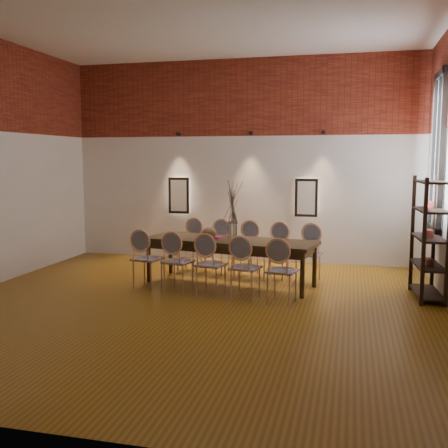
% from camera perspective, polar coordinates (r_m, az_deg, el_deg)
% --- Properties ---
extents(floor, '(7.00, 7.00, 0.02)m').
position_cam_1_polar(floor, '(7.42, -3.74, -9.05)').
color(floor, '#8D5F15').
rests_on(floor, ground).
extents(ceiling, '(7.00, 7.00, 0.02)m').
position_cam_1_polar(ceiling, '(7.39, -4.01, 22.44)').
color(ceiling, silver).
rests_on(ceiling, ground).
extents(wall_back, '(7.00, 0.10, 4.00)m').
position_cam_1_polar(wall_back, '(10.57, 1.99, 6.83)').
color(wall_back, silver).
rests_on(wall_back, ground).
extents(wall_front, '(7.00, 0.10, 4.00)m').
position_cam_1_polar(wall_front, '(3.90, -19.92, 5.83)').
color(wall_front, silver).
rests_on(wall_front, ground).
extents(brick_band_back, '(7.00, 0.02, 1.50)m').
position_cam_1_polar(brick_band_back, '(10.57, 1.94, 13.62)').
color(brick_band_back, maroon).
rests_on(brick_band_back, ground).
extents(niche_left, '(0.36, 0.06, 0.66)m').
position_cam_1_polar(niche_left, '(10.84, -4.89, 3.11)').
color(niche_left, '#FFEAC6').
rests_on(niche_left, wall_back).
extents(niche_right, '(0.36, 0.06, 0.66)m').
position_cam_1_polar(niche_right, '(10.31, 8.96, 2.84)').
color(niche_right, '#FFEAC6').
rests_on(niche_right, wall_back).
extents(spot_fixture_left, '(0.08, 0.10, 0.08)m').
position_cam_1_polar(spot_fixture_left, '(10.79, -5.01, 9.73)').
color(spot_fixture_left, black).
rests_on(spot_fixture_left, wall_back).
extents(spot_fixture_mid, '(0.08, 0.10, 0.08)m').
position_cam_1_polar(spot_fixture_mid, '(10.41, 2.95, 9.85)').
color(spot_fixture_mid, black).
rests_on(spot_fixture_mid, wall_back).
extents(spot_fixture_right, '(0.08, 0.10, 0.08)m').
position_cam_1_polar(spot_fixture_right, '(10.24, 10.78, 9.78)').
color(spot_fixture_right, black).
rests_on(spot_fixture_right, wall_back).
extents(window_glass, '(0.02, 0.78, 2.38)m').
position_cam_1_polar(window_glass, '(8.89, 22.37, 7.20)').
color(window_glass, silver).
rests_on(window_glass, wall_right).
extents(window_frame, '(0.08, 0.90, 2.50)m').
position_cam_1_polar(window_frame, '(8.89, 22.24, 7.21)').
color(window_frame, black).
rests_on(window_frame, wall_right).
extents(window_mullion, '(0.06, 0.06, 2.40)m').
position_cam_1_polar(window_mullion, '(8.89, 22.24, 7.21)').
color(window_mullion, black).
rests_on(window_mullion, wall_right).
extents(dining_table, '(2.92, 1.37, 0.75)m').
position_cam_1_polar(dining_table, '(8.60, 0.63, -4.14)').
color(dining_table, '#38230E').
rests_on(dining_table, floor).
extents(chair_near_a, '(0.51, 0.51, 0.94)m').
position_cam_1_polar(chair_near_a, '(8.46, -8.35, -3.76)').
color(chair_near_a, tan).
rests_on(chair_near_a, floor).
extents(chair_near_b, '(0.51, 0.51, 0.94)m').
position_cam_1_polar(chair_near_b, '(8.18, -5.01, -4.08)').
color(chair_near_b, tan).
rests_on(chair_near_b, floor).
extents(chair_near_c, '(0.51, 0.51, 0.94)m').
position_cam_1_polar(chair_near_c, '(7.93, -1.44, -4.42)').
color(chair_near_c, tan).
rests_on(chair_near_c, floor).
extents(chair_near_d, '(0.51, 0.51, 0.94)m').
position_cam_1_polar(chair_near_d, '(7.71, 2.35, -4.75)').
color(chair_near_d, tan).
rests_on(chair_near_d, floor).
extents(chair_near_e, '(0.51, 0.51, 0.94)m').
position_cam_1_polar(chair_near_e, '(7.53, 6.33, -5.08)').
color(chair_near_e, tan).
rests_on(chair_near_e, floor).
extents(chair_far_a, '(0.51, 0.51, 0.94)m').
position_cam_1_polar(chair_far_a, '(9.71, -3.77, -2.29)').
color(chair_far_a, tan).
rests_on(chair_far_a, floor).
extents(chair_far_b, '(0.51, 0.51, 0.94)m').
position_cam_1_polar(chair_far_b, '(9.46, -0.76, -2.52)').
color(chair_far_b, tan).
rests_on(chair_far_b, floor).
extents(chair_far_c, '(0.51, 0.51, 0.94)m').
position_cam_1_polar(chair_far_c, '(9.25, 2.41, -2.75)').
color(chair_far_c, tan).
rests_on(chair_far_c, floor).
extents(chair_far_d, '(0.51, 0.51, 0.94)m').
position_cam_1_polar(chair_far_d, '(9.06, 5.72, -2.98)').
color(chair_far_d, tan).
rests_on(chair_far_d, floor).
extents(chair_far_e, '(0.51, 0.51, 0.94)m').
position_cam_1_polar(chair_far_e, '(8.91, 9.15, -3.22)').
color(chair_far_e, tan).
rests_on(chair_far_e, floor).
extents(vase, '(0.14, 0.14, 0.30)m').
position_cam_1_polar(vase, '(8.49, 0.95, -0.69)').
color(vase, silver).
rests_on(vase, dining_table).
extents(dried_branches, '(0.50, 0.50, 0.70)m').
position_cam_1_polar(dried_branches, '(8.44, 0.96, 2.33)').
color(dried_branches, brown).
rests_on(dried_branches, vase).
extents(bowl, '(0.24, 0.24, 0.18)m').
position_cam_1_polar(bowl, '(8.62, -1.60, -0.99)').
color(bowl, brown).
rests_on(bowl, dining_table).
extents(book, '(0.29, 0.22, 0.03)m').
position_cam_1_polar(book, '(8.65, -1.17, -1.45)').
color(book, '#942558').
rests_on(book, dining_table).
extents(shelving_rack, '(0.44, 1.02, 1.80)m').
position_cam_1_polar(shelving_rack, '(8.26, 21.44, -1.42)').
color(shelving_rack, black).
rests_on(shelving_rack, floor).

